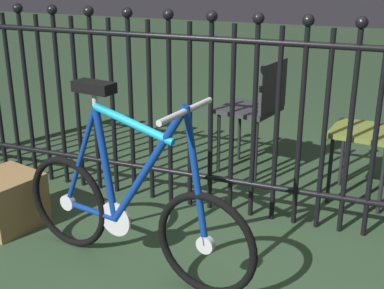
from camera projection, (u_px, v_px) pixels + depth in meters
ground_plane at (211, 262)px, 2.60m from camera, size 20.00×20.00×0.00m
iron_fence at (238, 113)px, 2.90m from camera, size 4.64×0.07×1.23m
bicycle at (130, 207)px, 2.45m from camera, size 1.31×0.40×0.92m
chair_charcoal at (258, 104)px, 3.53m from camera, size 0.44×0.44×0.81m
chair_olive at (381, 122)px, 3.08m from camera, size 0.44×0.43×0.87m
display_crate at (7, 200)px, 2.92m from camera, size 0.41×0.41×0.30m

